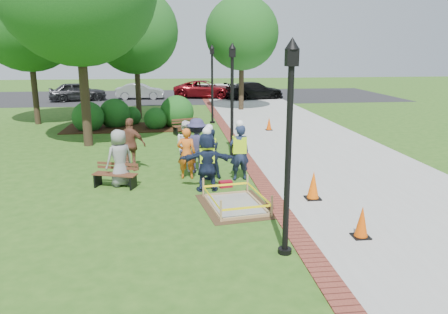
{
  "coord_description": "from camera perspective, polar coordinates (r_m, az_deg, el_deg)",
  "views": [
    {
      "loc": [
        -0.94,
        -10.96,
        4.06
      ],
      "look_at": [
        0.5,
        1.2,
        1.0
      ],
      "focal_mm": 35.0,
      "sensor_mm": 36.0,
      "label": 1
    }
  ],
  "objects": [
    {
      "name": "ground",
      "position": [
        11.73,
        -1.75,
        -6.23
      ],
      "size": [
        100.0,
        100.0,
        0.0
      ],
      "primitive_type": "plane",
      "color": "#285116",
      "rests_on": "ground"
    },
    {
      "name": "shrub_e",
      "position": [
        24.47,
        -11.95,
        4.18
      ],
      "size": [
        1.05,
        1.05,
        1.05
      ],
      "primitive_type": "sphere",
      "color": "#154A17",
      "rests_on": "ground"
    },
    {
      "name": "tree_right",
      "position": [
        29.55,
        2.34,
        15.84
      ],
      "size": [
        4.78,
        4.78,
        7.4
      ],
      "color": "#3D2D1E",
      "rests_on": "ground"
    },
    {
      "name": "casual_person_b",
      "position": [
        13.87,
        -4.92,
        0.45
      ],
      "size": [
        0.56,
        0.4,
        1.63
      ],
      "color": "orange",
      "rests_on": "ground"
    },
    {
      "name": "casual_person_d",
      "position": [
        15.05,
        -12.06,
        1.59
      ],
      "size": [
        0.66,
        0.54,
        1.79
      ],
      "color": "brown",
      "rests_on": "ground"
    },
    {
      "name": "hivis_worker_b",
      "position": [
        13.64,
        2.02,
        0.84
      ],
      "size": [
        0.63,
        0.47,
        1.92
      ],
      "color": "#1B1B46",
      "rests_on": "ground"
    },
    {
      "name": "parked_car_a",
      "position": [
        36.63,
        -18.47,
        6.96
      ],
      "size": [
        3.33,
        5.31,
        1.61
      ],
      "primitive_type": "imported",
      "rotation": [
        0.0,
        0.0,
        1.83
      ],
      "color": "#28282A",
      "rests_on": "ground"
    },
    {
      "name": "mulch_bed",
      "position": [
        23.41,
        -11.73,
        3.8
      ],
      "size": [
        7.0,
        3.0,
        0.05
      ],
      "primitive_type": "cube",
      "color": "#381E0F",
      "rests_on": "ground"
    },
    {
      "name": "shrub_d",
      "position": [
        23.46,
        -6.13,
        3.99
      ],
      "size": [
        1.78,
        1.78,
        1.78
      ],
      "primitive_type": "sphere",
      "color": "#154A17",
      "rests_on": "ground"
    },
    {
      "name": "lamp_near",
      "position": [
        8.41,
        8.49,
        3.03
      ],
      "size": [
        0.28,
        0.28,
        4.26
      ],
      "color": "black",
      "rests_on": "ground"
    },
    {
      "name": "shrub_c",
      "position": [
        22.93,
        -8.87,
        3.67
      ],
      "size": [
        1.19,
        1.19,
        1.19
      ],
      "primitive_type": "sphere",
      "color": "#154A17",
      "rests_on": "ground"
    },
    {
      "name": "shrub_a",
      "position": [
        23.21,
        -17.21,
        3.33
      ],
      "size": [
        1.59,
        1.59,
        1.59
      ],
      "primitive_type": "sphere",
      "color": "#154A17",
      "rests_on": "ground"
    },
    {
      "name": "parking_lot",
      "position": [
        38.19,
        -5.37,
        7.89
      ],
      "size": [
        36.0,
        12.0,
        0.01
      ],
      "primitive_type": "cube",
      "color": "black",
      "rests_on": "ground"
    },
    {
      "name": "sidewalk",
      "position": [
        22.16,
        8.92,
        3.34
      ],
      "size": [
        6.0,
        60.0,
        0.02
      ],
      "primitive_type": "cube",
      "color": "#9E9E99",
      "rests_on": "ground"
    },
    {
      "name": "cone_far",
      "position": [
        22.24,
        5.9,
        4.3
      ],
      "size": [
        0.34,
        0.34,
        0.67
      ],
      "color": "black",
      "rests_on": "ground"
    },
    {
      "name": "cone_front",
      "position": [
        10.1,
        17.55,
        -8.18
      ],
      "size": [
        0.37,
        0.37,
        0.74
      ],
      "color": "black",
      "rests_on": "ground"
    },
    {
      "name": "brick_edging",
      "position": [
        21.52,
        0.54,
        3.2
      ],
      "size": [
        0.5,
        60.0,
        0.03
      ],
      "primitive_type": "cube",
      "color": "maroon",
      "rests_on": "ground"
    },
    {
      "name": "hivis_worker_c",
      "position": [
        13.8,
        -1.95,
        0.71
      ],
      "size": [
        0.59,
        0.47,
        1.76
      ],
      "color": "#18263F",
      "rests_on": "ground"
    },
    {
      "name": "toolbox",
      "position": [
        13.13,
        0.21,
        -3.54
      ],
      "size": [
        0.42,
        0.29,
        0.19
      ],
      "primitive_type": "cube",
      "rotation": [
        0.0,
        0.0,
        0.21
      ],
      "color": "maroon",
      "rests_on": "ground"
    },
    {
      "name": "casual_person_c",
      "position": [
        14.83,
        -4.92,
        1.5
      ],
      "size": [
        0.63,
        0.64,
        1.71
      ],
      "color": "white",
      "rests_on": "ground"
    },
    {
      "name": "shrub_b",
      "position": [
        23.95,
        -13.97,
        3.86
      ],
      "size": [
        1.62,
        1.62,
        1.62
      ],
      "primitive_type": "sphere",
      "color": "#154A17",
      "rests_on": "ground"
    },
    {
      "name": "hivis_worker_a",
      "position": [
        12.61,
        -2.23,
        -0.33
      ],
      "size": [
        0.57,
        0.38,
        1.89
      ],
      "color": "#1A2344",
      "rests_on": "ground"
    },
    {
      "name": "bench_near",
      "position": [
        13.48,
        -14.0,
        -2.92
      ],
      "size": [
        1.39,
        0.84,
        0.71
      ],
      "color": "brown",
      "rests_on": "ground"
    },
    {
      "name": "parked_car_c",
      "position": [
        36.99,
        -2.45,
        7.73
      ],
      "size": [
        3.15,
        5.14,
        1.56
      ],
      "primitive_type": "imported",
      "rotation": [
        0.0,
        0.0,
        1.33
      ],
      "color": "maroon",
      "rests_on": "ground"
    },
    {
      "name": "parked_car_d",
      "position": [
        36.15,
        3.99,
        7.56
      ],
      "size": [
        3.06,
        5.01,
        1.52
      ],
      "primitive_type": "imported",
      "rotation": [
        0.0,
        0.0,
        1.81
      ],
      "color": "black",
      "rests_on": "ground"
    },
    {
      "name": "casual_person_a",
      "position": [
        13.45,
        -13.48,
        -0.12
      ],
      "size": [
        0.66,
        0.6,
        1.73
      ],
      "color": "gray",
      "rests_on": "ground"
    },
    {
      "name": "tree_far",
      "position": [
        25.91,
        -24.31,
        16.19
      ],
      "size": [
        5.52,
        5.52,
        8.34
      ],
      "color": "#3D2D1E",
      "rests_on": "ground"
    },
    {
      "name": "parked_car_b",
      "position": [
        36.71,
        -10.84,
        7.44
      ],
      "size": [
        2.04,
        4.32,
        1.38
      ],
      "primitive_type": "imported",
      "rotation": [
        0.0,
        0.0,
        1.52
      ],
      "color": "#9D9DA2",
      "rests_on": "ground"
    },
    {
      "name": "casual_person_e",
      "position": [
        14.49,
        -3.53,
        1.47
      ],
      "size": [
        0.64,
        0.47,
        1.83
      ],
      "color": "#323055",
      "rests_on": "ground"
    },
    {
      "name": "wet_concrete_pad",
      "position": [
        11.54,
        1.5,
        -5.34
      ],
      "size": [
        2.03,
        2.53,
        0.55
      ],
      "color": "#47331E",
      "rests_on": "ground"
    },
    {
      "name": "lamp_mid",
      "position": [
        16.19,
        1.06,
        8.43
      ],
      "size": [
        0.28,
        0.28,
        4.26
      ],
      "color": "black",
      "rests_on": "ground"
    },
    {
      "name": "tree_back",
      "position": [
        26.22,
        -11.51,
        15.82
      ],
      "size": [
        4.85,
        4.85,
        7.43
      ],
      "color": "#3D2D1E",
      "rests_on": "ground"
    },
    {
      "name": "cone_back",
      "position": [
        12.24,
        11.58,
        -3.71
      ],
      "size": [
        0.41,
        0.41,
        0.81
      ],
      "color": "black",
      "rests_on": "ground"
    },
    {
      "name": "lamp_far",
      "position": [
        24.11,
        -1.56,
        10.28
      ],
      "size": [
        0.28,
        0.28,
        4.26
      ],
      "color": "black",
      "rests_on": "ground"
    },
    {
      "name": "bench_far",
      "position": [
        21.27,
        -4.89,
        3.63
      ],
      "size": [
        1.43,
        0.91,
        0.74
      ],
      "color": "brown",
      "rests_on": "ground"
    }
  ]
}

